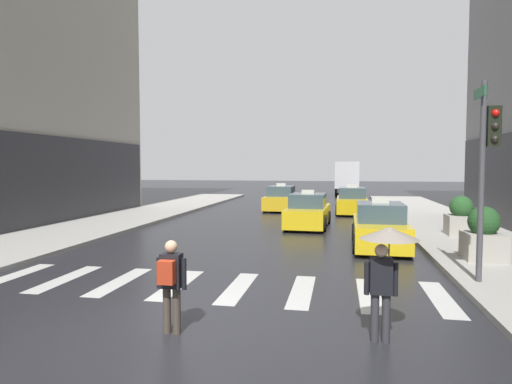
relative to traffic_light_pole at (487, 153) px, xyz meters
The scene contains 12 objects.
ground_plane 8.42m from the traffic_light_pole, 148.12° to the right, with size 160.00×160.00×0.00m, color #26262B.
crosswalk_markings 7.43m from the traffic_light_pole, behind, with size 11.30×2.80×0.01m.
traffic_light_pole is the anchor object (origin of this frame).
taxi_lead 5.93m from the traffic_light_pole, 111.78° to the left, with size 1.99×4.57×1.80m.
taxi_second 11.28m from the traffic_light_pole, 116.43° to the left, with size 2.09×4.61×1.80m.
taxi_third 16.83m from the traffic_light_pole, 99.19° to the left, with size 1.96×4.55×1.80m.
taxi_fourth 19.19m from the traffic_light_pole, 112.25° to the left, with size 2.02×4.58×1.80m.
box_truck 33.34m from the traffic_light_pole, 94.52° to the left, with size 2.48×7.61×3.35m.
pedestrian_with_umbrella 5.00m from the traffic_light_pole, 124.65° to the right, with size 0.96×0.96×1.94m.
pedestrian_with_backpack 7.90m from the traffic_light_pole, 146.43° to the right, with size 0.55×0.43×1.65m.
planter_near_corner 3.67m from the traffic_light_pole, 73.57° to the left, with size 1.10×1.10×1.60m.
planter_mid_block 8.07m from the traffic_light_pole, 79.48° to the left, with size 1.10×1.10×1.60m.
Camera 1 is at (3.15, -7.22, 2.94)m, focal length 30.90 mm.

